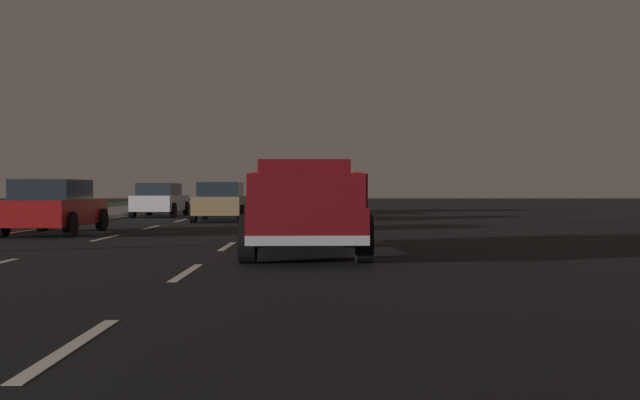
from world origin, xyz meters
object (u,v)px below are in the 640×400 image
Objects in this scene: pickup_truck at (304,207)px; sedan_red at (54,206)px; sedan_tan at (222,201)px; sedan_green at (314,198)px; sedan_white at (160,200)px.

pickup_truck reaches higher than sedan_red.
sedan_red is 1.00× the size of sedan_tan.
sedan_tan is (14.79, 3.54, -0.13)m from pickup_truck.
sedan_tan is at bearing -22.84° from sedan_red.
sedan_green is 1.01× the size of sedan_red.
pickup_truck reaches higher than sedan_white.
pickup_truck is 1.24× the size of sedan_tan.
sedan_white is (13.33, -0.19, 0.00)m from sedan_red.
sedan_tan is at bearing 162.19° from sedan_green.
sedan_green and sedan_white have the same top height.
sedan_red is at bearing 179.16° from sedan_white.
sedan_green is 9.69m from sedan_white.
pickup_truck is 26.13m from sedan_green.
sedan_green is 1.01× the size of sedan_tan.
sedan_white is (4.72, 3.43, 0.00)m from sedan_tan.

